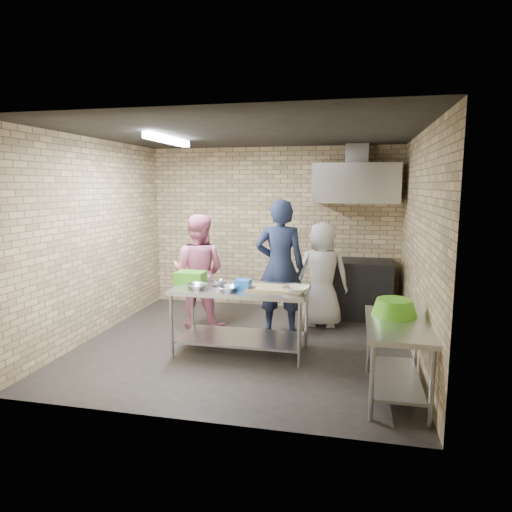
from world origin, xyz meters
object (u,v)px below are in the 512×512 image
Objects in this scene: side_counter at (396,359)px; green_crate at (191,277)px; woman_pink at (198,271)px; man_navy at (280,267)px; bottle_green at (385,189)px; prep_table at (241,320)px; green_basin at (394,307)px; stove at (352,288)px; bottle_red at (359,188)px; blue_tub at (243,285)px; woman_white at (322,274)px.

side_counter is 2.72m from green_crate.
man_navy is at bearing -178.22° from woman_pink.
bottle_green is at bearing -151.97° from woman_pink.
green_crate is 0.19× the size of man_navy.
prep_table is 1.92m from green_basin.
woman_pink is at bearing -154.55° from stove.
green_crate is 1.27m from man_navy.
side_counter is 3.41m from bottle_green.
green_basin is 2.56× the size of bottle_red.
prep_table is at bearing 137.17° from woman_pink.
bottle_red reaches higher than green_crate.
side_counter is 0.52m from green_basin.
bottle_green is at bearing 0.00° from bottle_red.
blue_tub is 1.79m from green_basin.
bottle_green is at bearing 89.58° from green_basin.
side_counter is 0.72× the size of woman_pink.
side_counter is (1.79, -0.85, -0.04)m from prep_table.
stove is 1.53m from man_navy.
woman_pink reaches higher than woman_white.
blue_tub is (0.75, -0.22, -0.01)m from green_crate.
side_counter is at bearing -90.00° from bottle_green.
side_counter is 2.61× the size of green_basin.
man_navy is (-1.45, -1.29, -1.07)m from bottle_green.
woman_pink reaches higher than side_counter.
woman_white is (0.85, 1.40, -0.11)m from blue_tub.
man_navy is (-1.00, -1.05, 0.49)m from stove.
side_counter is at bearing -23.21° from blue_tub.
green_crate is at bearing -135.93° from bottle_red.
green_crate is 2.00× the size of blue_tub.
woman_pink is at bearing -154.09° from bottle_green.
bottle_red reaches higher than blue_tub.
bottle_green is at bearing 52.20° from blue_tub.
stove is 0.64× the size of man_navy.
green_crate is 3.12m from bottle_red.
green_crate is 0.24× the size of woman_white.
green_crate reaches higher than blue_tub.
man_navy is 1.22× the size of woman_white.
woman_pink is at bearing 102.14° from green_crate.
bottle_green reaches higher than green_crate.
bottle_green is at bearing 90.00° from side_counter.
prep_table is at bearing 161.39° from green_basin.
prep_table is 1.62m from woman_white.
prep_table is at bearing 116.57° from blue_tub.
woman_pink is (-2.63, 1.45, -0.01)m from green_basin.
side_counter is 1.96m from blue_tub.
blue_tub is at bearing 135.63° from woman_pink.
blue_tub is 2.85m from bottle_red.
man_navy is at bearing -138.20° from bottle_green.
woman_white is (0.56, 0.45, -0.17)m from man_navy.
man_navy reaches higher than woman_pink.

